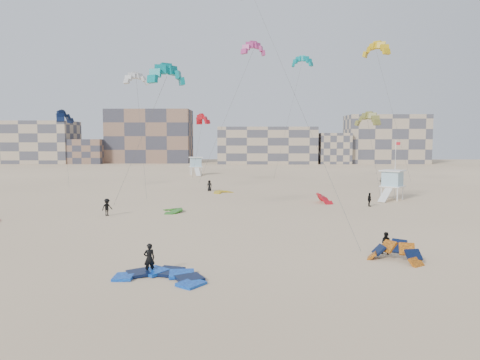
{
  "coord_description": "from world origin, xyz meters",
  "views": [
    {
      "loc": [
        4.24,
        -26.57,
        8.22
      ],
      "look_at": [
        3.57,
        6.0,
        5.33
      ],
      "focal_mm": 35.0,
      "sensor_mm": 36.0,
      "label": 1
    }
  ],
  "objects_px": {
    "kite_ground_blue": "(161,279)",
    "kite_ground_orange": "(395,261)",
    "kitesurfer_main": "(149,259)",
    "lifeguard_tower_near": "(392,185)"
  },
  "relations": [
    {
      "from": "kite_ground_orange",
      "to": "kitesurfer_main",
      "type": "xyz_separation_m",
      "value": [
        -15.89,
        -3.25,
        0.94
      ]
    },
    {
      "from": "kitesurfer_main",
      "to": "lifeguard_tower_near",
      "type": "xyz_separation_m",
      "value": [
        25.32,
        35.16,
        1.04
      ]
    },
    {
      "from": "kite_ground_blue",
      "to": "kite_ground_orange",
      "type": "height_order",
      "value": "kite_ground_orange"
    },
    {
      "from": "kitesurfer_main",
      "to": "lifeguard_tower_near",
      "type": "height_order",
      "value": "lifeguard_tower_near"
    },
    {
      "from": "kite_ground_blue",
      "to": "kite_ground_orange",
      "type": "relative_size",
      "value": 1.52
    },
    {
      "from": "kite_ground_blue",
      "to": "kite_ground_orange",
      "type": "bearing_deg",
      "value": 33.07
    },
    {
      "from": "kite_ground_orange",
      "to": "kite_ground_blue",
      "type": "bearing_deg",
      "value": -127.71
    },
    {
      "from": "kite_ground_blue",
      "to": "lifeguard_tower_near",
      "type": "relative_size",
      "value": 0.87
    },
    {
      "from": "kite_ground_blue",
      "to": "lifeguard_tower_near",
      "type": "distance_m",
      "value": 43.73
    },
    {
      "from": "kitesurfer_main",
      "to": "kite_ground_orange",
      "type": "bearing_deg",
      "value": 165.43
    }
  ]
}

